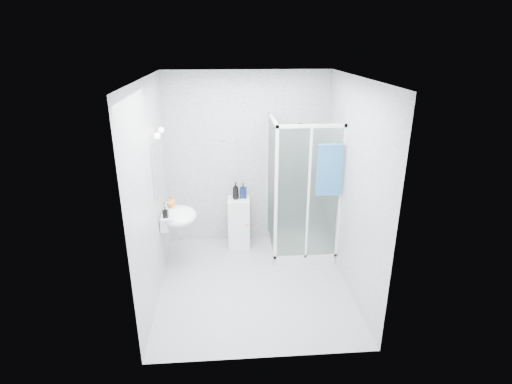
{
  "coord_description": "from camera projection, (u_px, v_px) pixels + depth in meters",
  "views": [
    {
      "loc": [
        -0.32,
        -4.43,
        2.99
      ],
      "look_at": [
        0.05,
        0.35,
        1.15
      ],
      "focal_mm": 28.0,
      "sensor_mm": 36.0,
      "label": 1
    }
  ],
  "objects": [
    {
      "name": "wall_hooks",
      "position": [
        231.0,
        140.0,
        5.79
      ],
      "size": [
        0.23,
        0.06,
        0.03
      ],
      "color": "silver",
      "rests_on": "room"
    },
    {
      "name": "storage_cabinet",
      "position": [
        239.0,
        223.0,
        6.04
      ],
      "size": [
        0.34,
        0.36,
        0.78
      ],
      "rotation": [
        0.0,
        0.0,
        -0.05
      ],
      "color": "white",
      "rests_on": "ground"
    },
    {
      "name": "soap_dispenser_orange",
      "position": [
        171.0,
        202.0,
        5.37
      ],
      "size": [
        0.15,
        0.15,
        0.16
      ],
      "primitive_type": "imported",
      "rotation": [
        0.0,
        0.0,
        0.19
      ],
      "color": "orange",
      "rests_on": "wall_basin"
    },
    {
      "name": "hand_towel",
      "position": [
        330.0,
        169.0,
        5.11
      ],
      "size": [
        0.32,
        0.05,
        0.69
      ],
      "color": "#276196",
      "rests_on": "shower_enclosure"
    },
    {
      "name": "room",
      "position": [
        254.0,
        191.0,
        4.75
      ],
      "size": [
        2.4,
        2.6,
        2.6
      ],
      "color": "silver",
      "rests_on": "ground"
    },
    {
      "name": "vanity_lights",
      "position": [
        159.0,
        133.0,
        4.87
      ],
      "size": [
        0.1,
        0.4,
        0.08
      ],
      "color": "silver",
      "rests_on": "room"
    },
    {
      "name": "soap_dispenser_black",
      "position": [
        165.0,
        212.0,
        5.06
      ],
      "size": [
        0.07,
        0.07,
        0.14
      ],
      "primitive_type": "imported",
      "rotation": [
        0.0,
        0.0,
        -0.07
      ],
      "color": "black",
      "rests_on": "wall_basin"
    },
    {
      "name": "mirror",
      "position": [
        158.0,
        166.0,
        5.01
      ],
      "size": [
        0.02,
        0.6,
        0.7
      ],
      "primitive_type": "cube",
      "color": "white",
      "rests_on": "room"
    },
    {
      "name": "wall_basin",
      "position": [
        178.0,
        216.0,
        5.28
      ],
      "size": [
        0.46,
        0.56,
        0.35
      ],
      "color": "white",
      "rests_on": "ground"
    },
    {
      "name": "shower_enclosure",
      "position": [
        296.0,
        226.0,
        5.82
      ],
      "size": [
        0.9,
        0.95,
        2.0
      ],
      "color": "white",
      "rests_on": "ground"
    },
    {
      "name": "shampoo_bottle_a",
      "position": [
        236.0,
        191.0,
        5.86
      ],
      "size": [
        0.13,
        0.13,
        0.26
      ],
      "primitive_type": "imported",
      "rotation": [
        0.0,
        0.0,
        0.34
      ],
      "color": "black",
      "rests_on": "storage_cabinet"
    },
    {
      "name": "shampoo_bottle_b",
      "position": [
        243.0,
        191.0,
        5.91
      ],
      "size": [
        0.11,
        0.12,
        0.23
      ],
      "primitive_type": "imported",
      "rotation": [
        0.0,
        0.0,
        -0.12
      ],
      "color": "#0A183F",
      "rests_on": "storage_cabinet"
    }
  ]
}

